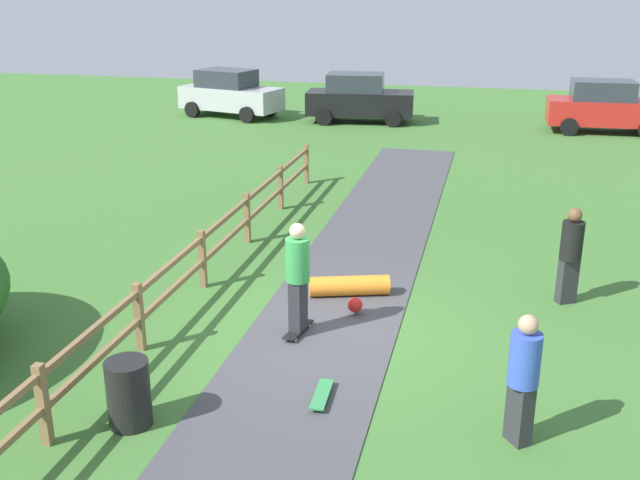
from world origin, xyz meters
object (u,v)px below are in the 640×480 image
object	(u,v)px
skater_fallen	(350,287)
skater_riding	(298,273)
parked_car_black	(359,98)
parked_car_silver	(230,93)
skateboard_loose	(322,394)
bystander_blue	(523,374)
parked_car_red	(605,107)
trash_bin	(129,393)
bystander_black	(571,251)

from	to	relation	value
skater_fallen	skater_riding	bearing A→B (deg)	-107.47
parked_car_black	parked_car_silver	size ratio (longest dim) A/B	0.97
skateboard_loose	bystander_blue	size ratio (longest dim) A/B	0.47
skater_fallen	parked_car_silver	world-z (taller)	parked_car_silver
skater_fallen	parked_car_red	bearing A→B (deg)	70.27
skater_riding	parked_car_red	distance (m)	20.08
bystander_blue	parked_car_black	bearing A→B (deg)	105.74
skater_riding	parked_car_red	world-z (taller)	parked_car_red
trash_bin	skater_fallen	distance (m)	5.04
parked_car_red	bystander_blue	bearing A→B (deg)	-98.88
skater_riding	bystander_black	xyz separation A→B (m)	(4.29, 2.34, -0.10)
skater_riding	bystander_black	distance (m)	4.88
trash_bin	skater_fallen	size ratio (longest dim) A/B	0.61
skateboard_loose	bystander_black	size ratio (longest dim) A/B	0.46
skater_fallen	parked_car_black	bearing A→B (deg)	100.08
bystander_blue	parked_car_silver	size ratio (longest dim) A/B	0.38
parked_car_silver	bystander_blue	bearing A→B (deg)	-61.72
skater_riding	parked_car_black	distance (m)	19.09
trash_bin	parked_car_silver	bearing A→B (deg)	106.62
bystander_blue	skater_riding	bearing A→B (deg)	146.82
trash_bin	skater_riding	xyz separation A→B (m)	(1.44, 2.99, 0.62)
trash_bin	bystander_black	bearing A→B (deg)	42.94
skater_fallen	skateboard_loose	world-z (taller)	skater_fallen
skateboard_loose	bystander_black	bearing A→B (deg)	50.49
parked_car_silver	skateboard_loose	bearing A→B (deg)	-67.05
trash_bin	skateboard_loose	xyz separation A→B (m)	(2.26, 1.13, -0.36)
skater_riding	parked_car_black	world-z (taller)	parked_car_black
bystander_black	parked_car_silver	bearing A→B (deg)	126.47
skater_riding	bystander_blue	bearing A→B (deg)	-33.18
skateboard_loose	parked_car_red	bearing A→B (deg)	74.18
skater_fallen	bystander_blue	size ratio (longest dim) A/B	0.86
bystander_blue	parked_car_silver	xyz separation A→B (m)	(-11.39, 21.16, 0.01)
trash_bin	bystander_black	xyz separation A→B (m)	(5.72, 5.33, 0.51)
bystander_blue	parked_car_red	bearing A→B (deg)	81.12
bystander_black	parked_car_red	world-z (taller)	parked_car_red
trash_bin	skateboard_loose	size ratio (longest dim) A/B	1.11
skater_riding	bystander_blue	xyz separation A→B (m)	(3.41, -2.23, -0.12)
bystander_blue	skateboard_loose	bearing A→B (deg)	171.83
trash_bin	bystander_black	world-z (taller)	bystander_black
bystander_blue	trash_bin	bearing A→B (deg)	-171.11
trash_bin	parked_car_red	size ratio (longest dim) A/B	0.21
skater_fallen	bystander_blue	world-z (taller)	bystander_blue
skater_riding	bystander_blue	distance (m)	4.07
skater_fallen	bystander_black	size ratio (longest dim) A/B	0.85
parked_car_black	parked_car_red	xyz separation A→B (m)	(9.26, 0.00, 0.00)
parked_car_red	parked_car_black	bearing A→B (deg)	-179.98
parked_car_silver	bystander_black	bearing A→B (deg)	-53.53
skater_riding	bystander_black	size ratio (longest dim) A/B	1.07
trash_bin	parked_car_silver	size ratio (longest dim) A/B	0.20
trash_bin	skater_fallen	bearing A→B (deg)	67.14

